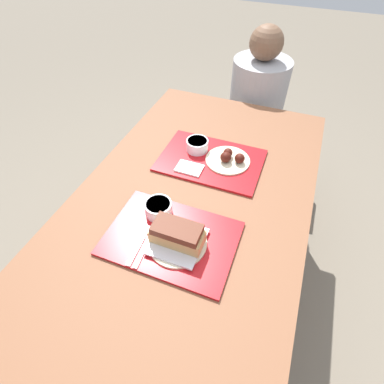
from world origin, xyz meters
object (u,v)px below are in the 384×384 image
(bowl_coleslaw_near, at_px, (158,208))
(wings_plate_far, at_px, (229,158))
(tray_near, at_px, (171,238))
(tray_far, at_px, (211,160))
(brisket_sandwich_plate, at_px, (177,237))
(bowl_coleslaw_far, at_px, (197,145))
(person_seated_across, at_px, (258,93))

(bowl_coleslaw_near, xyz_separation_m, wings_plate_far, (0.16, 0.38, -0.01))
(tray_near, relative_size, bowl_coleslaw_near, 4.48)
(tray_near, height_order, wings_plate_far, wings_plate_far)
(tray_far, xyz_separation_m, wings_plate_far, (0.08, 0.02, 0.02))
(brisket_sandwich_plate, xyz_separation_m, wings_plate_far, (0.04, 0.48, -0.02))
(bowl_coleslaw_far, relative_size, person_seated_across, 0.15)
(bowl_coleslaw_near, xyz_separation_m, person_seated_across, (0.13, 1.15, -0.09))
(tray_near, bearing_deg, wings_plate_far, 81.17)
(tray_far, relative_size, person_seated_across, 0.67)
(bowl_coleslaw_near, bearing_deg, bowl_coleslaw_far, 90.04)
(tray_near, xyz_separation_m, wings_plate_far, (0.07, 0.47, 0.02))
(bowl_coleslaw_near, relative_size, wings_plate_far, 0.51)
(bowl_coleslaw_near, distance_m, bowl_coleslaw_far, 0.41)
(bowl_coleslaw_far, relative_size, wings_plate_far, 0.51)
(tray_far, height_order, bowl_coleslaw_far, bowl_coleslaw_far)
(bowl_coleslaw_near, bearing_deg, wings_plate_far, 67.29)
(brisket_sandwich_plate, bearing_deg, bowl_coleslaw_near, 139.89)
(brisket_sandwich_plate, distance_m, person_seated_across, 1.25)
(tray_near, relative_size, tray_far, 1.00)
(tray_near, bearing_deg, bowl_coleslaw_far, 100.06)
(bowl_coleslaw_far, height_order, wings_plate_far, wings_plate_far)
(brisket_sandwich_plate, relative_size, wings_plate_far, 1.03)
(brisket_sandwich_plate, distance_m, bowl_coleslaw_far, 0.52)
(brisket_sandwich_plate, bearing_deg, tray_near, 154.26)
(bowl_coleslaw_far, bearing_deg, tray_far, -26.90)
(tray_far, xyz_separation_m, person_seated_across, (0.05, 0.78, -0.05))
(tray_far, xyz_separation_m, bowl_coleslaw_near, (-0.08, -0.37, 0.03))
(bowl_coleslaw_far, xyz_separation_m, person_seated_across, (0.13, 0.74, -0.09))
(tray_far, distance_m, bowl_coleslaw_far, 0.10)
(tray_far, distance_m, wings_plate_far, 0.08)
(tray_far, distance_m, bowl_coleslaw_near, 0.38)
(wings_plate_far, bearing_deg, bowl_coleslaw_far, 170.41)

